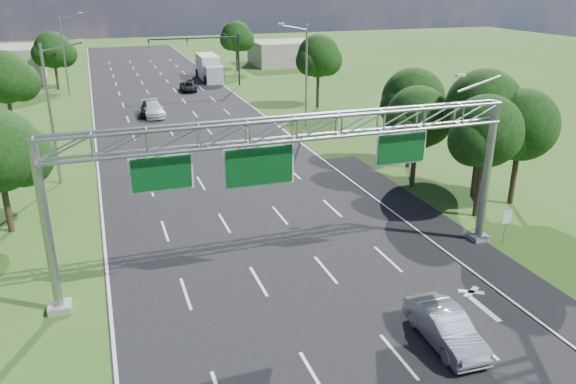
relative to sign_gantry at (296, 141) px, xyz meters
name	(u,v)px	position (x,y,z in m)	size (l,w,h in m)	color
ground	(215,167)	(-0.33, 18.00, -6.89)	(220.00, 220.00, 0.00)	#2D5419
road	(215,167)	(-0.33, 18.00, -6.89)	(18.00, 180.00, 0.02)	black
road_flare	(439,229)	(9.87, 2.00, -6.89)	(3.00, 30.00, 0.02)	black
sign_gantry	(296,141)	(0.00, 0.00, 0.00)	(23.50, 1.00, 9.56)	gray
regulatory_sign	(506,220)	(12.07, -1.02, -5.38)	(0.60, 0.08, 2.10)	gray
traffic_signal	(213,49)	(7.15, 53.00, -1.72)	(12.21, 0.24, 7.00)	black
streetlight_l_near	(53,108)	(-11.63, 18.00, -1.31)	(2.97, 0.22, 10.16)	gray
streetlight_l_far	(65,51)	(-11.63, 53.00, -1.31)	(2.97, 0.22, 10.16)	gray
streetlight_r_mid	(304,71)	(10.97, 28.00, -1.31)	(2.97, 0.22, 10.16)	gray
tree_cluster_right	(462,117)	(14.47, 7.19, -1.58)	(9.91, 14.60, 8.68)	#2D2116
tree_verge_lb	(6,80)	(-16.25, 33.04, -1.48)	(5.76, 4.80, 8.06)	#2D2116
tree_verge_lc	(54,52)	(-13.25, 58.04, -1.92)	(5.76, 4.80, 7.62)	#2D2116
tree_verge_rd	(319,58)	(15.75, 36.04, -1.26)	(5.76, 4.80, 8.28)	#2D2116
tree_verge_re	(237,38)	(13.75, 66.04, -1.70)	(5.76, 4.80, 7.84)	#2D2116
building_right	(287,53)	(23.67, 70.00, -4.89)	(12.00, 9.00, 4.00)	gray
silver_sedan	(445,327)	(3.71, -7.76, -6.16)	(1.55, 4.46, 1.47)	#A5A8B0
car_queue_a	(153,109)	(-2.94, 37.65, -6.14)	(2.11, 5.20, 1.51)	silver
car_queue_b	(188,87)	(3.10, 50.85, -6.30)	(1.96, 4.24, 1.18)	black
car_queue_c	(149,108)	(-3.32, 38.15, -6.10)	(1.87, 4.65, 1.58)	black
box_truck	(209,68)	(7.67, 59.16, -5.22)	(2.90, 9.30, 3.49)	silver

